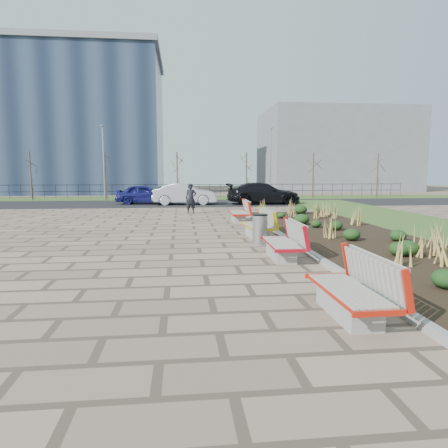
{
  "coord_description": "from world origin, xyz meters",
  "views": [
    {
      "loc": [
        0.3,
        -8.12,
        2.37
      ],
      "look_at": [
        1.5,
        3.0,
        0.9
      ],
      "focal_mm": 32.0,
      "sensor_mm": 36.0,
      "label": 1
    }
  ],
  "objects": [
    {
      "name": "ground",
      "position": [
        0.0,
        0.0,
        0.0
      ],
      "size": [
        120.0,
        120.0,
        0.0
      ],
      "primitive_type": "plane",
      "color": "#86705C",
      "rests_on": "ground"
    },
    {
      "name": "planting_bed",
      "position": [
        6.25,
        5.0,
        0.05
      ],
      "size": [
        4.5,
        18.0,
        0.1
      ],
      "primitive_type": "cube",
      "color": "black",
      "rests_on": "ground"
    },
    {
      "name": "planting_curb",
      "position": [
        3.92,
        5.0,
        0.07
      ],
      "size": [
        0.16,
        18.0,
        0.15
      ],
      "primitive_type": "cube",
      "color": "gray",
      "rests_on": "ground"
    },
    {
      "name": "grass_verge_far",
      "position": [
        0.0,
        28.0,
        0.02
      ],
      "size": [
        80.0,
        5.0,
        0.04
      ],
      "primitive_type": "cube",
      "color": "#33511E",
      "rests_on": "ground"
    },
    {
      "name": "road",
      "position": [
        0.0,
        22.0,
        0.01
      ],
      "size": [
        80.0,
        7.0,
        0.02
      ],
      "primitive_type": "cube",
      "color": "black",
      "rests_on": "ground"
    },
    {
      "name": "bench_a",
      "position": [
        3.0,
        -2.05,
        0.5
      ],
      "size": [
        0.91,
        2.11,
        1.0
      ],
      "primitive_type": null,
      "rotation": [
        0.0,
        0.0,
        0.01
      ],
      "color": "red",
      "rests_on": "ground"
    },
    {
      "name": "bench_b",
      "position": [
        3.0,
        2.38,
        0.5
      ],
      "size": [
        0.95,
        2.12,
        1.0
      ],
      "primitive_type": null,
      "rotation": [
        0.0,
        0.0,
        -0.03
      ],
      "color": "#B30B1B",
      "rests_on": "ground"
    },
    {
      "name": "bench_c",
      "position": [
        3.0,
        5.93,
        0.5
      ],
      "size": [
        1.0,
        2.14,
        1.0
      ],
      "primitive_type": null,
      "rotation": [
        0.0,
        0.0,
        0.05
      ],
      "color": "gold",
      "rests_on": "ground"
    },
    {
      "name": "bench_d",
      "position": [
        3.0,
        10.58,
        0.5
      ],
      "size": [
        0.95,
        2.12,
        1.0
      ],
      "primitive_type": null,
      "rotation": [
        0.0,
        0.0,
        -0.02
      ],
      "color": "red",
      "rests_on": "ground"
    },
    {
      "name": "litter_bin",
      "position": [
        2.85,
        4.56,
        0.49
      ],
      "size": [
        0.49,
        0.49,
        0.98
      ],
      "primitive_type": "cylinder",
      "color": "#B2B2B7",
      "rests_on": "ground"
    },
    {
      "name": "pedestrian",
      "position": [
        0.85,
        14.58,
        0.85
      ],
      "size": [
        0.62,
        0.41,
        1.71
      ],
      "primitive_type": "imported",
      "rotation": [
        0.0,
        0.0,
        0.0
      ],
      "color": "black",
      "rests_on": "ground"
    },
    {
      "name": "car_blue",
      "position": [
        -2.33,
        21.64,
        0.73
      ],
      "size": [
        4.26,
        1.93,
        1.42
      ],
      "primitive_type": "imported",
      "rotation": [
        0.0,
        0.0,
        1.51
      ],
      "color": "navy",
      "rests_on": "road"
    },
    {
      "name": "car_silver",
      "position": [
        0.55,
        20.78,
        0.78
      ],
      "size": [
        4.59,
        1.61,
        1.51
      ],
      "primitive_type": "imported",
      "rotation": [
        0.0,
        0.0,
        1.57
      ],
      "color": "#A7A9AF",
      "rests_on": "road"
    },
    {
      "name": "car_black",
      "position": [
        6.3,
        20.68,
        0.8
      ],
      "size": [
        5.44,
        2.35,
        1.56
      ],
      "primitive_type": "imported",
      "rotation": [
        0.0,
        0.0,
        1.54
      ],
      "color": "black",
      "rests_on": "road"
    },
    {
      "name": "tree_a",
      "position": [
        -12.0,
        26.5,
        2.04
      ],
      "size": [
        1.4,
        1.4,
        4.0
      ],
      "primitive_type": null,
      "color": "#4C3D2D",
      "rests_on": "grass_verge_far"
    },
    {
      "name": "tree_b",
      "position": [
        -6.0,
        26.5,
        2.04
      ],
      "size": [
        1.4,
        1.4,
        4.0
      ],
      "primitive_type": null,
      "color": "#4C3D2D",
      "rests_on": "grass_verge_far"
    },
    {
      "name": "tree_c",
      "position": [
        0.0,
        26.5,
        2.04
      ],
      "size": [
        1.4,
        1.4,
        4.0
      ],
      "primitive_type": null,
      "color": "#4C3D2D",
      "rests_on": "grass_verge_far"
    },
    {
      "name": "tree_d",
      "position": [
        6.0,
        26.5,
        2.04
      ],
      "size": [
        1.4,
        1.4,
        4.0
      ],
      "primitive_type": null,
      "color": "#4C3D2D",
      "rests_on": "grass_verge_far"
    },
    {
      "name": "tree_e",
      "position": [
        12.0,
        26.5,
        2.04
      ],
      "size": [
        1.4,
        1.4,
        4.0
      ],
      "primitive_type": null,
      "color": "#4C3D2D",
      "rests_on": "grass_verge_far"
    },
    {
      "name": "tree_f",
      "position": [
        18.0,
        26.5,
        2.04
      ],
      "size": [
        1.4,
        1.4,
        4.0
      ],
      "primitive_type": null,
      "color": "#4C3D2D",
      "rests_on": "grass_verge_far"
    },
    {
      "name": "lamp_west",
      "position": [
        -6.0,
        26.0,
        3.04
      ],
      "size": [
        0.24,
        0.6,
        6.0
      ],
      "primitive_type": null,
      "color": "gray",
      "rests_on": "grass_verge_far"
    },
    {
      "name": "lamp_east",
      "position": [
        8.0,
        26.0,
        3.04
      ],
      "size": [
        0.24,
        0.6,
        6.0
      ],
      "primitive_type": null,
      "color": "gray",
      "rests_on": "grass_verge_far"
    },
    {
      "name": "railing_fence",
      "position": [
        0.0,
        29.5,
        0.64
      ],
      "size": [
        44.0,
        0.1,
        1.2
      ],
      "primitive_type": null,
      "color": "black",
      "rests_on": "grass_verge_far"
    },
    {
      "name": "building_grey",
      "position": [
        20.0,
        42.0,
        5.0
      ],
      "size": [
        18.0,
        12.0,
        10.0
      ],
      "primitive_type": "cube",
      "color": "slate",
      "rests_on": "ground"
    }
  ]
}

